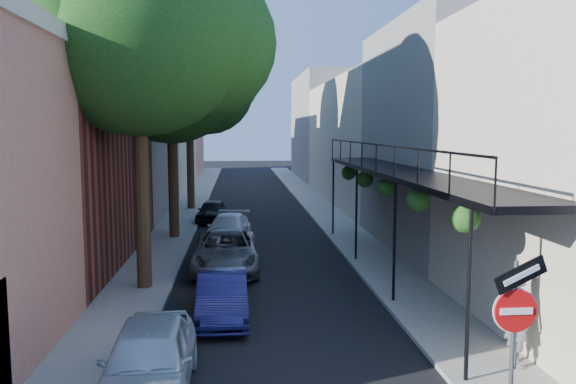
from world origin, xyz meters
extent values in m
cube|color=black|center=(0.00, 30.00, 0.01)|extent=(6.00, 64.00, 0.01)
cube|color=gray|center=(-4.00, 30.00, 0.06)|extent=(2.00, 64.00, 0.12)
cube|color=gray|center=(4.00, 30.00, 0.06)|extent=(2.00, 64.00, 0.12)
cube|color=gray|center=(-5.02, 14.00, 8.00)|extent=(0.06, 7.00, 4.00)
cube|color=gray|center=(-9.00, 26.00, 4.50)|extent=(8.00, 12.00, 9.00)
cube|color=beige|center=(-9.00, 40.00, 5.00)|extent=(8.00, 16.00, 10.00)
cube|color=tan|center=(-9.00, 54.00, 4.00)|extent=(8.00, 12.00, 8.00)
cube|color=gray|center=(9.00, 15.00, 4.50)|extent=(8.00, 10.00, 9.00)
cube|color=beige|center=(9.00, 30.00, 4.00)|extent=(8.00, 20.00, 8.00)
cube|color=gray|center=(9.00, 48.00, 5.00)|extent=(8.00, 16.00, 10.00)
cube|color=black|center=(4.20, 10.00, 3.50)|extent=(2.00, 16.00, 0.15)
cube|color=black|center=(3.25, 10.00, 4.38)|extent=(0.05, 16.00, 0.05)
cylinder|color=black|center=(3.30, 3.00, 1.81)|extent=(0.08, 0.08, 3.40)
cylinder|color=black|center=(3.30, 18.00, 1.81)|extent=(0.08, 0.08, 3.40)
sphere|color=#144814|center=(3.60, 4.00, 3.05)|extent=(0.60, 0.60, 0.60)
sphere|color=#144814|center=(3.60, 10.00, 3.05)|extent=(0.60, 0.60, 0.60)
sphere|color=#144814|center=(3.60, 16.00, 3.05)|extent=(0.60, 0.60, 0.60)
cylinder|color=#595B60|center=(3.15, 1.00, 1.45)|extent=(0.07, 0.07, 2.90)
cylinder|color=red|center=(3.15, 0.96, 2.15)|extent=(0.66, 0.04, 0.66)
cube|color=white|center=(3.15, 0.93, 2.15)|extent=(0.50, 0.02, 0.10)
cylinder|color=white|center=(3.15, 0.98, 2.15)|extent=(0.70, 0.02, 0.70)
cube|color=black|center=(3.20, 0.95, 2.70)|extent=(0.89, 0.15, 0.58)
cube|color=white|center=(3.20, 0.92, 2.70)|extent=(0.60, 0.10, 0.31)
cylinder|color=#382216|center=(-3.80, 10.00, 3.50)|extent=(0.44, 0.44, 7.00)
sphere|color=#144814|center=(-3.80, 10.00, 8.02)|extent=(6.80, 6.80, 6.80)
sphere|color=#144814|center=(-2.10, 11.02, 7.52)|extent=(4.76, 4.76, 4.76)
cylinder|color=#382216|center=(-3.80, 18.00, 3.15)|extent=(0.44, 0.44, 6.30)
sphere|color=#144814|center=(-3.80, 18.00, 7.20)|extent=(6.00, 6.00, 6.00)
sphere|color=#144814|center=(-2.30, 18.90, 6.70)|extent=(4.20, 4.20, 4.20)
cylinder|color=#382216|center=(-3.80, 27.00, 3.67)|extent=(0.44, 0.44, 7.35)
sphere|color=#144814|center=(-3.80, 27.00, 8.40)|extent=(7.00, 7.00, 7.00)
sphere|color=#144814|center=(-2.05, 28.05, 7.90)|extent=(4.90, 4.90, 4.90)
imported|color=#AFBAC1|center=(-2.60, 3.09, 0.68)|extent=(1.70, 4.04, 1.36)
imported|color=#191749|center=(-1.40, 7.25, 0.59)|extent=(1.34, 3.62, 1.18)
imported|color=#5B5E63|center=(-1.40, 12.20, 0.67)|extent=(2.23, 4.83, 1.34)
imported|color=white|center=(-1.41, 16.97, 0.60)|extent=(2.21, 4.30, 1.19)
imported|color=black|center=(-2.35, 22.53, 0.57)|extent=(1.76, 3.50, 1.14)
imported|color=slate|center=(4.60, 3.59, 1.09)|extent=(0.56, 0.77, 1.94)
camera|label=1|loc=(-0.96, -6.82, 4.84)|focal=35.00mm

